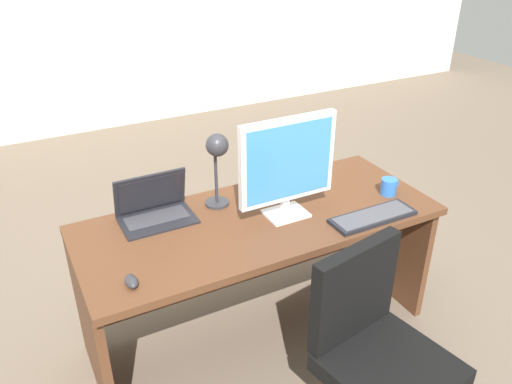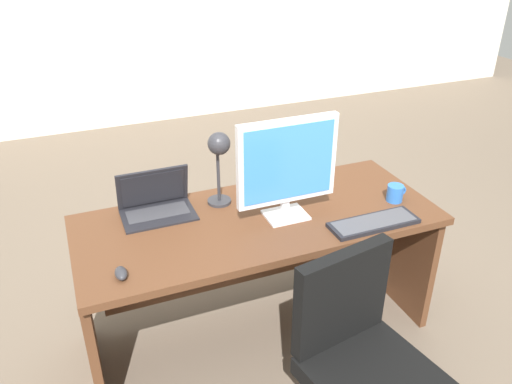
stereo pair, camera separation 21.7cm
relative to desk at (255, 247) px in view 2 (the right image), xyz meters
The scene contains 9 objects.
ground 1.54m from the desk, 90.00° to the left, with size 12.00×12.00×0.00m, color #6B5B4C.
desk is the anchor object (origin of this frame).
monitor 0.51m from the desk, 35.57° to the right, with size 0.49×0.16×0.50m.
laptop 0.56m from the desk, 156.74° to the left, with size 0.35×0.23×0.22m.
keyboard 0.61m from the desk, 33.50° to the right, with size 0.44×0.15×0.02m.
mouse 0.78m from the desk, 158.25° to the right, with size 0.05×0.09×0.04m.
desk_lamp 0.52m from the desk, 133.86° to the left, with size 0.12×0.15×0.39m.
coffee_mug 0.77m from the desk, 12.31° to the right, with size 0.11×0.08×0.09m.
office_chair 0.86m from the desk, 81.32° to the right, with size 0.56×0.56×0.90m.
Camera 2 is at (-0.81, -1.98, 2.02)m, focal length 36.14 mm.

